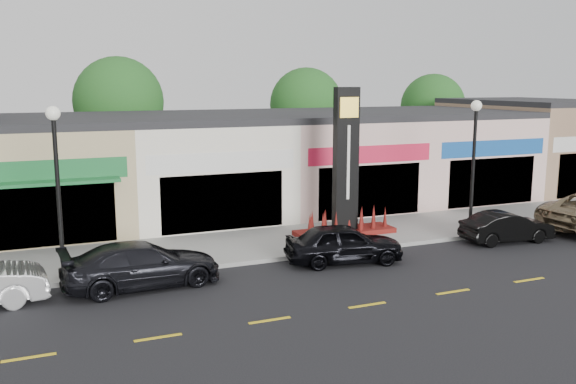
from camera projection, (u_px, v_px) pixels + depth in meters
name	position (u px, v px, depth m)	size (l,w,h in m)	color
ground	(323.00, 275.00, 20.28)	(120.00, 120.00, 0.00)	black
sidewalk	(276.00, 242.00, 24.23)	(52.00, 4.30, 0.15)	gray
curb	(298.00, 257.00, 22.18)	(52.00, 0.20, 0.15)	gray
shop_beige	(40.00, 172.00, 27.14)	(7.00, 10.85, 4.80)	tan
shop_cream	(195.00, 164.00, 29.75)	(7.00, 10.01, 4.80)	silver
shop_pink_w	(324.00, 157.00, 32.35)	(7.00, 10.01, 4.80)	#CAA79A
shop_pink_e	(434.00, 152.00, 34.95)	(7.00, 10.01, 4.80)	#CAA79A
shop_tan	(529.00, 143.00, 37.51)	(7.00, 10.01, 5.30)	#926A55
tree_rear_west	(119.00, 101.00, 35.63)	(5.20, 5.20, 7.83)	#382619
tree_rear_mid	(306.00, 104.00, 40.15)	(4.80, 4.80, 7.29)	#382619
tree_rear_east	(433.00, 106.00, 43.91)	(4.60, 4.60, 6.94)	#382619
lamp_west_near	(57.00, 175.00, 18.97)	(0.44, 0.44, 5.47)	black
lamp_east_near	(474.00, 153.00, 24.91)	(0.44, 0.44, 5.47)	black
pylon_sign	(345.00, 183.00, 24.81)	(4.20, 1.30, 6.00)	#621210
car_dark_sedan	(142.00, 265.00, 19.04)	(4.89, 1.99, 1.42)	black
car_black_sedan	(344.00, 243.00, 21.57)	(4.15, 1.67, 1.42)	black
car_black_conv	(507.00, 227.00, 24.39)	(3.73, 1.30, 1.23)	black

